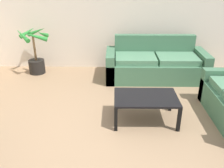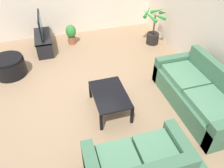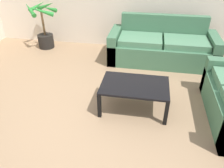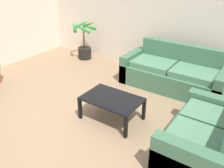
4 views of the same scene
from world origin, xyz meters
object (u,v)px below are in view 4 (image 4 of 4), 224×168
object	(u,v)px
couch_loveseat	(205,138)
potted_palm	(84,44)
couch_main	(173,75)
coffee_table	(112,101)

from	to	relation	value
couch_loveseat	potted_palm	world-z (taller)	potted_palm
couch_loveseat	potted_palm	bearing A→B (deg)	152.82
couch_loveseat	potted_palm	xyz separation A→B (m)	(-3.87, 1.99, 0.14)
couch_loveseat	potted_palm	size ratio (longest dim) A/B	1.41
couch_loveseat	couch_main	bearing A→B (deg)	123.61
coffee_table	couch_main	bearing A→B (deg)	76.60
potted_palm	couch_main	bearing A→B (deg)	-5.33
coffee_table	potted_palm	size ratio (longest dim) A/B	0.91
coffee_table	potted_palm	xyz separation A→B (m)	(-2.30, 1.98, 0.07)
couch_loveseat	coffee_table	bearing A→B (deg)	179.98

